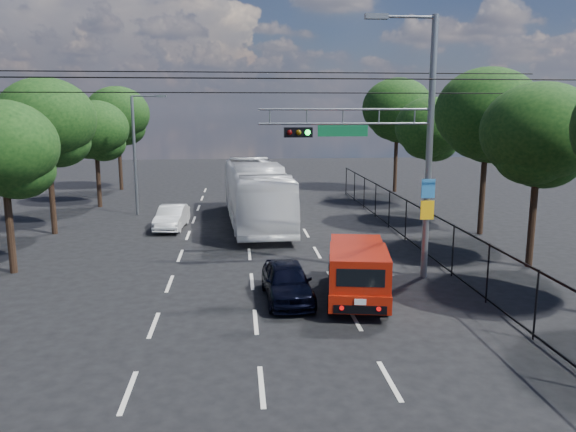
{
  "coord_description": "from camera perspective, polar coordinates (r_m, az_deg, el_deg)",
  "views": [
    {
      "loc": [
        -0.47,
        -11.91,
        6.26
      ],
      "look_at": [
        1.17,
        6.13,
        2.8
      ],
      "focal_mm": 35.0,
      "sensor_mm": 36.0,
      "label": 1
    }
  ],
  "objects": [
    {
      "name": "tree_left_c",
      "position": [
        30.41,
        -23.28,
        8.32
      ],
      "size": [
        4.8,
        4.8,
        7.8
      ],
      "color": "black",
      "rests_on": "ground"
    },
    {
      "name": "tree_left_b",
      "position": [
        23.66,
        -26.92,
        5.59
      ],
      "size": [
        4.08,
        4.08,
        6.63
      ],
      "color": "black",
      "rests_on": "ground"
    },
    {
      "name": "red_pickup",
      "position": [
        18.83,
        7.05,
        -5.45
      ],
      "size": [
        2.66,
        5.33,
        1.9
      ],
      "color": "black",
      "rests_on": "ground"
    },
    {
      "name": "tree_left_d",
      "position": [
        38.03,
        -18.93,
        7.92
      ],
      "size": [
        4.2,
        4.2,
        6.83
      ],
      "color": "black",
      "rests_on": "ground"
    },
    {
      "name": "ground",
      "position": [
        13.47,
        -2.71,
        -16.91
      ],
      "size": [
        120.0,
        120.0,
        0.0
      ],
      "primitive_type": "plane",
      "color": "black",
      "rests_on": "ground"
    },
    {
      "name": "navy_hatchback",
      "position": [
        18.73,
        -0.1,
        -6.65
      ],
      "size": [
        1.69,
        3.83,
        1.28
      ],
      "primitive_type": "imported",
      "rotation": [
        0.0,
        0.0,
        0.05
      ],
      "color": "black",
      "rests_on": "ground"
    },
    {
      "name": "tree_right_c",
      "position": [
        29.61,
        19.59,
        9.18
      ],
      "size": [
        5.1,
        5.1,
        8.29
      ],
      "color": "black",
      "rests_on": "ground"
    },
    {
      "name": "lane_markings",
      "position": [
        26.66,
        -4.04,
        -2.78
      ],
      "size": [
        6.12,
        38.0,
        0.01
      ],
      "color": "beige",
      "rests_on": "ground"
    },
    {
      "name": "utility_wires",
      "position": [
        20.77,
        -4.0,
        13.47
      ],
      "size": [
        22.0,
        5.04,
        0.74
      ],
      "color": "black",
      "rests_on": "ground"
    },
    {
      "name": "white_bus",
      "position": [
        30.98,
        -3.26,
        2.32
      ],
      "size": [
        3.56,
        12.3,
        3.39
      ],
      "primitive_type": "imported",
      "rotation": [
        0.0,
        0.0,
        0.06
      ],
      "color": "white",
      "rests_on": "ground"
    },
    {
      "name": "tree_left_e",
      "position": [
        45.86,
        -16.89,
        9.45
      ],
      "size": [
        4.92,
        4.92,
        7.99
      ],
      "color": "black",
      "rests_on": "ground"
    },
    {
      "name": "tree_right_e",
      "position": [
        43.64,
        11.06,
        10.2
      ],
      "size": [
        5.28,
        5.28,
        8.58
      ],
      "color": "black",
      "rests_on": "ground"
    },
    {
      "name": "tree_right_d",
      "position": [
        35.99,
        14.25,
        8.25
      ],
      "size": [
        4.32,
        4.32,
        7.02
      ],
      "color": "black",
      "rests_on": "ground"
    },
    {
      "name": "signal_mast",
      "position": [
        20.74,
        11.03,
        7.8
      ],
      "size": [
        6.43,
        0.39,
        9.5
      ],
      "color": "slate",
      "rests_on": "ground"
    },
    {
      "name": "fence_right",
      "position": [
        25.93,
        13.06,
        -1.1
      ],
      "size": [
        0.06,
        34.03,
        2.0
      ],
      "color": "black",
      "rests_on": "ground"
    },
    {
      "name": "tree_right_b",
      "position": [
        24.01,
        24.14,
        7.01
      ],
      "size": [
        4.5,
        4.5,
        7.31
      ],
      "color": "black",
      "rests_on": "ground"
    },
    {
      "name": "white_van",
      "position": [
        30.35,
        -11.72,
        -0.13
      ],
      "size": [
        1.63,
        3.85,
        1.24
      ],
      "primitive_type": "imported",
      "rotation": [
        0.0,
        0.0,
        -0.09
      ],
      "color": "white",
      "rests_on": "ground"
    },
    {
      "name": "streetlight_left",
      "position": [
        34.49,
        -15.06,
        6.59
      ],
      "size": [
        2.09,
        0.22,
        7.08
      ],
      "color": "slate",
      "rests_on": "ground"
    }
  ]
}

